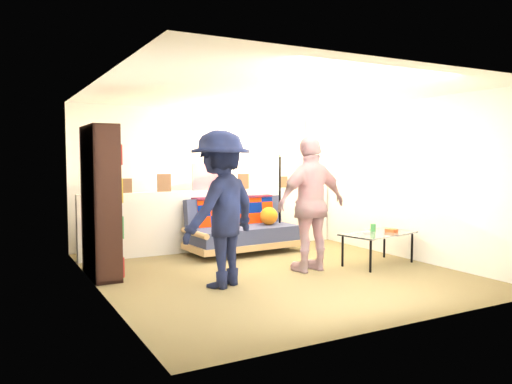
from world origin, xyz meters
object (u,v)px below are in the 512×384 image
futon_sofa (243,230)px  floor_lamp (280,178)px  person_left (221,209)px  person_right (311,204)px  bookshelf (100,207)px  coffee_table (378,235)px

futon_sofa → floor_lamp: size_ratio=1.14×
futon_sofa → floor_lamp: (0.74, 0.08, 0.82)m
person_left → person_right: (1.41, 0.15, -0.02)m
floor_lamp → person_right: person_right is taller
bookshelf → person_right: 2.77m
floor_lamp → person_right: size_ratio=0.92×
futon_sofa → bookshelf: 2.49m
futon_sofa → person_right: bearing=-82.7°
futon_sofa → bookshelf: (-2.36, -0.59, 0.54)m
futon_sofa → person_right: (0.21, -1.62, 0.54)m
person_left → person_right: 1.42m
bookshelf → floor_lamp: bearing=12.1°
coffee_table → person_left: 2.54m
futon_sofa → person_left: (-1.20, -1.78, 0.56)m
person_right → person_left: bearing=2.5°
person_left → person_right: bearing=158.2°
floor_lamp → person_left: size_ratio=0.91×
coffee_table → floor_lamp: (-0.55, 1.82, 0.76)m
futon_sofa → coffee_table: (1.29, -1.74, 0.06)m
person_left → person_right: size_ratio=1.02×
futon_sofa → coffee_table: bearing=-53.4°
bookshelf → person_left: (1.16, -1.19, 0.02)m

